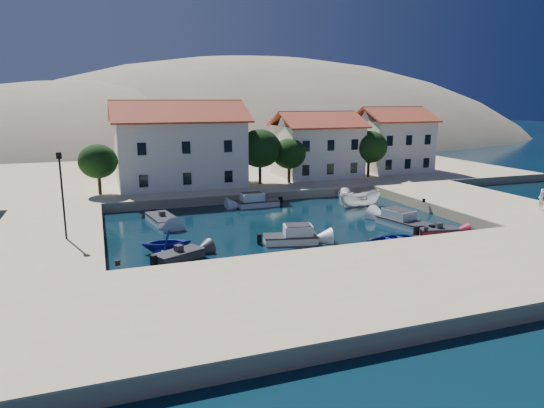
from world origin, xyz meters
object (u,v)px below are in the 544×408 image
Objects in this scene: cabin_cruiser_south at (291,237)px; rowboat_south at (397,245)px; boat_east at (360,206)px; building_right at (392,139)px; lamppost at (62,187)px; cabin_cruiser_east at (404,221)px; building_left at (179,143)px; pedestrian at (541,199)px; building_mid at (317,143)px.

rowboat_south is (7.45, -3.16, -0.48)m from cabin_cruiser_south.
building_right is at bearing -38.23° from boat_east.
building_right reaches higher than lamppost.
cabin_cruiser_east is at bearing -45.83° from rowboat_south.
cabin_cruiser_east is (11.10, 1.20, -0.00)m from cabin_cruiser_south.
rowboat_south is at bearing 165.14° from boat_east.
building_left is at bearing 60.10° from lamppost.
cabin_cruiser_south is at bearing -11.77° from lamppost.
lamppost reaches higher than rowboat_south.
cabin_cruiser_east is (27.12, -2.14, -4.28)m from lamppost.
rowboat_south is 16.87m from pedestrian.
lamppost is (-11.50, -20.00, -1.18)m from building_left.
building_mid is at bearing -18.42° from cabin_cruiser_east.
cabin_cruiser_south is at bearing -79.04° from building_left.
lamppost is 27.53m from cabin_cruiser_east.
cabin_cruiser_east is (3.64, 4.36, 0.48)m from rowboat_south.
cabin_cruiser_south reaches higher than boat_east.
building_mid reaches higher than cabin_cruiser_south.
building_right is 46.98m from lamppost.
building_left reaches higher than building_mid.
rowboat_south is 0.88× the size of cabin_cruiser_east.
boat_east is (27.66, 6.33, -4.75)m from lamppost.
building_left is 2.75× the size of cabin_cruiser_east.
boat_east is (16.16, -13.67, -5.94)m from building_left.
cabin_cruiser_east is at bearing -54.80° from building_left.
building_left is 37.77m from pedestrian.
building_left is 1.56× the size of building_right.
rowboat_south is at bearing -10.20° from cabin_cruiser_south.
cabin_cruiser_east is (-14.38, -24.14, -5.00)m from building_right.
pedestrian is at bearing -127.46° from boat_east.
cabin_cruiser_south is at bearing -15.75° from pedestrian.
building_right is 2.02× the size of boat_east.
boat_east is (-1.84, -14.67, -5.22)m from building_mid.
lamppost is at bearing -144.55° from building_mid.
pedestrian is at bearing 10.36° from cabin_cruiser_south.
building_left is at bearing 22.67° from cabin_cruiser_east.
building_left is 29.68m from rowboat_south.
rowboat_south is at bearing -122.32° from building_right.
rowboat_south is at bearing -5.98° from pedestrian.
lamppost is at bearing 106.10° from boat_east.
building_right is 26.63m from pedestrian.
cabin_cruiser_east is at bearing 179.54° from boat_east.
cabin_cruiser_east is at bearing -4.51° from lamppost.
cabin_cruiser_south is at bearing -118.98° from building_mid.
boat_east is (11.64, 9.67, -0.48)m from cabin_cruiser_south.
building_mid is at bearing -3.93° from boat_east.
building_left is at bearing 52.99° from boat_east.
building_left is at bearing 18.36° from rowboat_south.
pedestrian is at bearing -6.21° from lamppost.
rowboat_south is at bearing -65.69° from building_left.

